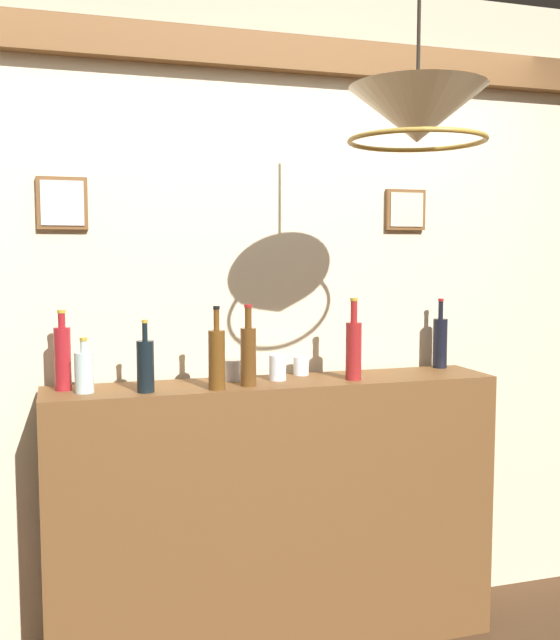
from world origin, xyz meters
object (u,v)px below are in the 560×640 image
liquor_bottle_rum (217,358)px  pendant_lamp (417,117)px  liquor_bottle_vermouth (354,348)px  liquor_bottle_mezcal (145,365)px  liquor_bottle_amaro (63,357)px  glass_tumbler_rocks (233,370)px  glass_tumbler_highball (301,366)px  liquor_bottle_scotch (248,354)px  glass_tumbler_shot (278,368)px  liquor_bottle_tequila (440,342)px  liquor_bottle_rye (84,371)px

liquor_bottle_rum → pendant_lamp: bearing=-42.3°
liquor_bottle_vermouth → liquor_bottle_mezcal: (-0.83, -0.02, -0.03)m
liquor_bottle_rum → liquor_bottle_amaro: (-0.55, 0.15, 0.01)m
liquor_bottle_amaro → glass_tumbler_rocks: size_ratio=3.62×
glass_tumbler_rocks → glass_tumbler_highball: size_ratio=1.08×
liquor_bottle_scotch → pendant_lamp: 1.07m
liquor_bottle_mezcal → liquor_bottle_scotch: liquor_bottle_scotch is taller
liquor_bottle_scotch → glass_tumbler_rocks: liquor_bottle_scotch is taller
glass_tumbler_highball → glass_tumbler_shot: (-0.13, -0.09, 0.01)m
liquor_bottle_scotch → glass_tumbler_rocks: 0.16m
glass_tumbler_highball → glass_tumbler_rocks: bearing=-171.7°
liquor_bottle_rum → liquor_bottle_scotch: 0.14m
liquor_bottle_tequila → glass_tumbler_rocks: 0.96m
liquor_bottle_mezcal → liquor_bottle_amaro: 0.32m
liquor_bottle_amaro → pendant_lamp: bearing=-30.8°
liquor_bottle_vermouth → liquor_bottle_rye: liquor_bottle_vermouth is taller
liquor_bottle_vermouth → glass_tumbler_rocks: 0.49m
liquor_bottle_rye → liquor_bottle_tequila: (1.54, 0.14, 0.04)m
liquor_bottle_rum → liquor_bottle_rye: (-0.48, 0.08, -0.04)m
liquor_bottle_rum → glass_tumbler_shot: liquor_bottle_rum is taller
liquor_bottle_rum → glass_tumbler_highball: 0.47m
liquor_bottle_tequila → glass_tumbler_highball: size_ratio=4.02×
liquor_bottle_vermouth → glass_tumbler_shot: liquor_bottle_vermouth is taller
liquor_bottle_rye → liquor_bottle_amaro: (-0.07, 0.08, 0.05)m
liquor_bottle_rye → pendant_lamp: 1.46m
liquor_bottle_mezcal → glass_tumbler_shot: bearing=10.5°
liquor_bottle_mezcal → pendant_lamp: pendant_lamp is taller
glass_tumbler_shot → glass_tumbler_highball: bearing=34.5°
liquor_bottle_mezcal → glass_tumbler_shot: size_ratio=2.62×
liquor_bottle_vermouth → liquor_bottle_rum: (-0.57, -0.05, -0.01)m
liquor_bottle_vermouth → liquor_bottle_tequila: bearing=19.3°
liquor_bottle_rye → liquor_bottle_amaro: bearing=134.5°
liquor_bottle_scotch → liquor_bottle_rye: (-0.61, 0.04, -0.04)m
liquor_bottle_rum → liquor_bottle_tequila: bearing=11.6°
liquor_bottle_tequila → glass_tumbler_rocks: liquor_bottle_tequila is taller
liquor_bottle_vermouth → glass_tumbler_rocks: liquor_bottle_vermouth is taller
liquor_bottle_rum → glass_tumbler_shot: (0.28, 0.13, -0.07)m
liquor_bottle_scotch → liquor_bottle_rum: bearing=-163.3°
liquor_bottle_vermouth → liquor_bottle_mezcal: size_ratio=1.24×
liquor_bottle_mezcal → liquor_bottle_amaro: (-0.29, 0.13, 0.03)m
liquor_bottle_scotch → glass_tumbler_shot: size_ratio=3.08×
liquor_bottle_rum → glass_tumbler_highball: (0.41, 0.21, -0.08)m
glass_tumbler_highball → pendant_lamp: pendant_lamp is taller
liquor_bottle_rye → glass_tumbler_highball: size_ratio=2.65×
liquor_bottle_mezcal → glass_tumbler_rocks: (0.36, 0.15, -0.06)m
liquor_bottle_tequila → glass_tumbler_shot: bearing=-173.3°
glass_tumbler_shot → liquor_bottle_mezcal: bearing=-169.5°
liquor_bottle_vermouth → liquor_bottle_rye: bearing=178.2°
glass_tumbler_rocks → glass_tumbler_highball: 0.31m
pendant_lamp → liquor_bottle_amaro: bearing=149.2°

